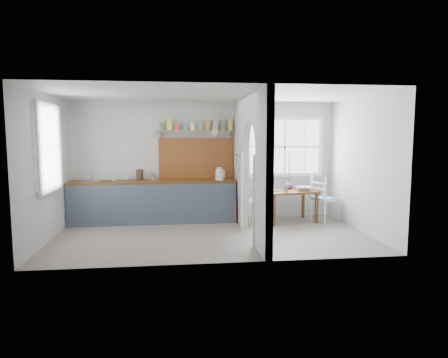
{
  "coord_description": "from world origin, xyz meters",
  "views": [
    {
      "loc": [
        -0.67,
        -7.25,
        1.88
      ],
      "look_at": [
        0.27,
        0.41,
        1.02
      ],
      "focal_mm": 32.0,
      "sensor_mm": 36.0,
      "label": 1
    }
  ],
  "objects": [
    {
      "name": "towel_orange",
      "position": [
        0.58,
        0.94,
        0.25
      ],
      "size": [
        0.02,
        0.03,
        0.46
      ],
      "primitive_type": "cube",
      "color": "#C66D12",
      "rests_on": "counter"
    },
    {
      "name": "kettle",
      "position": [
        0.28,
        1.24,
        1.04
      ],
      "size": [
        0.24,
        0.19,
        0.28
      ],
      "primitive_type": null,
      "rotation": [
        0.0,
        0.0,
        -0.05
      ],
      "color": "white",
      "rests_on": "counter"
    },
    {
      "name": "towel_magenta",
      "position": [
        0.58,
        1.0,
        0.28
      ],
      "size": [
        0.02,
        0.03,
        0.57
      ],
      "primitive_type": "cube",
      "color": "#CB2483",
      "rests_on": "counter"
    },
    {
      "name": "knife_block",
      "position": [
        -1.43,
        1.46,
        1.01
      ],
      "size": [
        0.14,
        0.17,
        0.23
      ],
      "primitive_type": "cube",
      "rotation": [
        0.0,
        0.0,
        -0.26
      ],
      "color": "#3F2A1A",
      "rests_on": "counter"
    },
    {
      "name": "walls",
      "position": [
        0.0,
        0.0,
        1.3
      ],
      "size": [
        5.81,
        3.21,
        2.6
      ],
      "color": "silver",
      "rests_on": "floor"
    },
    {
      "name": "bowl",
      "position": [
        2.07,
        0.96,
        0.72
      ],
      "size": [
        0.39,
        0.39,
        0.08
      ],
      "primitive_type": "imported",
      "rotation": [
        0.0,
        0.0,
        -0.21
      ],
      "color": "silver",
      "rests_on": "dining_table"
    },
    {
      "name": "mug_a",
      "position": [
        -1.95,
        1.26,
        0.95
      ],
      "size": [
        0.13,
        0.13,
        0.09
      ],
      "primitive_type": "imported",
      "rotation": [
        0.0,
        0.0,
        -0.36
      ],
      "color": "beige",
      "rests_on": "counter"
    },
    {
      "name": "chair_left",
      "position": [
        0.97,
        1.07,
        0.48
      ],
      "size": [
        0.58,
        0.58,
        0.96
      ],
      "primitive_type": null,
      "rotation": [
        0.0,
        0.0,
        -1.14
      ],
      "color": "white",
      "rests_on": "floor"
    },
    {
      "name": "table_cup",
      "position": [
        1.64,
        0.86,
        0.73
      ],
      "size": [
        0.12,
        0.12,
        0.1
      ],
      "primitive_type": "imported",
      "rotation": [
        0.0,
        0.0,
        -0.04
      ],
      "color": "#4D8A57",
      "rests_on": "dining_table"
    },
    {
      "name": "plate",
      "position": [
        1.41,
        0.94,
        0.69
      ],
      "size": [
        0.19,
        0.19,
        0.01
      ],
      "primitive_type": "cylinder",
      "rotation": [
        0.0,
        0.0,
        0.14
      ],
      "color": "#2E2929",
      "rests_on": "dining_table"
    },
    {
      "name": "pendant_lamp",
      "position": [
        0.15,
        1.15,
        1.88
      ],
      "size": [
        0.26,
        0.26,
        0.16
      ],
      "primitive_type": "cone",
      "color": "beige",
      "rests_on": "ceiling"
    },
    {
      "name": "sink",
      "position": [
        -2.43,
        1.3,
        0.89
      ],
      "size": [
        0.4,
        0.4,
        0.02
      ],
      "primitive_type": "cylinder",
      "color": "#B6BCC6",
      "rests_on": "counter"
    },
    {
      "name": "dining_table",
      "position": [
        1.77,
        1.01,
        0.34
      ],
      "size": [
        1.19,
        0.89,
        0.68
      ],
      "primitive_type": null,
      "rotation": [
        0.0,
        0.0,
        0.16
      ],
      "color": "brown",
      "rests_on": "floor"
    },
    {
      "name": "ceiling",
      "position": [
        0.0,
        0.0,
        2.6
      ],
      "size": [
        5.8,
        3.2,
        0.01
      ],
      "primitive_type": "cube",
      "color": "silver",
      "rests_on": "walls"
    },
    {
      "name": "utensil_rail",
      "position": [
        0.61,
        0.9,
        1.45
      ],
      "size": [
        0.02,
        0.5,
        0.02
      ],
      "primitive_type": "cylinder",
      "rotation": [
        1.57,
        0.0,
        0.0
      ],
      "color": "#B6BCC6",
      "rests_on": "partition"
    },
    {
      "name": "chair_right",
      "position": [
        2.55,
        0.95,
        0.5
      ],
      "size": [
        0.6,
        0.6,
        1.0
      ],
      "primitive_type": null,
      "rotation": [
        0.0,
        0.0,
        1.99
      ],
      "color": "white",
      "rests_on": "floor"
    },
    {
      "name": "counter",
      "position": [
        -1.13,
        1.33,
        0.46
      ],
      "size": [
        3.5,
        0.6,
        0.9
      ],
      "color": "brown",
      "rests_on": "floor"
    },
    {
      "name": "partition",
      "position": [
        0.7,
        0.06,
        1.45
      ],
      "size": [
        0.12,
        3.2,
        2.6
      ],
      "color": "silver",
      "rests_on": "floor"
    },
    {
      "name": "floor",
      "position": [
        0.0,
        0.0,
        0.0
      ],
      "size": [
        5.8,
        3.2,
        0.01
      ],
      "primitive_type": "cube",
      "color": "#72695C",
      "rests_on": "ground"
    },
    {
      "name": "shelf",
      "position": [
        -0.21,
        1.49,
        2.01
      ],
      "size": [
        1.75,
        0.2,
        0.21
      ],
      "color": "#897151",
      "rests_on": "walls"
    },
    {
      "name": "backsplash",
      "position": [
        -0.2,
        1.58,
        1.35
      ],
      "size": [
        1.65,
        0.03,
        0.9
      ],
      "primitive_type": "cube",
      "color": "brown",
      "rests_on": "walls"
    },
    {
      "name": "jar",
      "position": [
        -1.14,
        1.46,
        0.98
      ],
      "size": [
        0.1,
        0.1,
        0.16
      ],
      "primitive_type": "cylinder",
      "rotation": [
        0.0,
        0.0,
        -0.06
      ],
      "color": "olive",
      "rests_on": "counter"
    },
    {
      "name": "mug_b",
      "position": [
        -1.7,
        1.39,
        0.95
      ],
      "size": [
        0.14,
        0.14,
        0.11
      ],
      "primitive_type": "imported",
      "rotation": [
        0.0,
        0.0,
        -0.04
      ],
      "color": "silver",
      "rests_on": "counter"
    },
    {
      "name": "kitchen_window",
      "position": [
        -2.87,
        0.0,
        1.65
      ],
      "size": [
        0.1,
        1.16,
        1.5
      ],
      "primitive_type": null,
      "color": "white",
      "rests_on": "walls"
    },
    {
      "name": "vase",
      "position": [
        1.81,
        1.2,
        0.78
      ],
      "size": [
        0.24,
        0.24,
        0.2
      ],
      "primitive_type": "imported",
      "rotation": [
        0.0,
        0.0,
        -0.33
      ],
      "color": "#5F2F68",
      "rests_on": "dining_table"
    },
    {
      "name": "nook_window",
      "position": [
        1.8,
        1.56,
        1.6
      ],
      "size": [
        1.76,
        0.1,
        1.3
      ],
      "primitive_type": null,
      "color": "white",
      "rests_on": "walls"
    }
  ]
}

